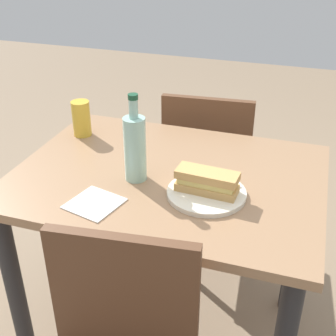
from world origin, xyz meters
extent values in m
plane|color=#8C755B|center=(0.00, 0.00, 0.00)|extent=(8.00, 8.00, 0.00)
cube|color=#997251|center=(0.00, 0.00, 0.75)|extent=(1.00, 0.74, 0.03)
cylinder|color=#262628|center=(-0.44, -0.31, 0.37)|extent=(0.06, 0.06, 0.74)
cylinder|color=#262628|center=(-0.44, 0.31, 0.37)|extent=(0.06, 0.06, 0.74)
cylinder|color=#262628|center=(0.44, 0.31, 0.37)|extent=(0.06, 0.06, 0.74)
cube|color=brown|center=(0.00, 0.65, 0.45)|extent=(0.43, 0.43, 0.02)
cube|color=brown|center=(0.02, 0.47, 0.66)|extent=(0.38, 0.06, 0.40)
cylinder|color=brown|center=(0.16, 0.84, 0.22)|extent=(0.04, 0.04, 0.44)
cylinder|color=brown|center=(-0.19, 0.81, 0.22)|extent=(0.04, 0.04, 0.44)
cylinder|color=brown|center=(0.19, 0.49, 0.22)|extent=(0.04, 0.04, 0.44)
cylinder|color=brown|center=(-0.16, 0.46, 0.22)|extent=(0.04, 0.04, 0.44)
cube|color=brown|center=(0.04, -0.47, 0.66)|extent=(0.38, 0.07, 0.40)
cylinder|color=silver|center=(0.15, -0.09, 0.77)|extent=(0.24, 0.24, 0.01)
cube|color=tan|center=(0.15, -0.09, 0.79)|extent=(0.19, 0.08, 0.02)
cube|color=#DBC66B|center=(0.15, -0.09, 0.81)|extent=(0.17, 0.07, 0.02)
cube|color=tan|center=(0.15, -0.09, 0.84)|extent=(0.19, 0.08, 0.02)
cube|color=silver|center=(0.20, -0.04, 0.78)|extent=(0.10, 0.01, 0.00)
cube|color=#59331E|center=(0.11, -0.04, 0.78)|extent=(0.08, 0.01, 0.01)
cylinder|color=#99C6B7|center=(-0.09, -0.06, 0.87)|extent=(0.07, 0.07, 0.21)
cylinder|color=#99C6B7|center=(-0.09, -0.06, 1.00)|extent=(0.03, 0.03, 0.06)
cylinder|color=#19472D|center=(-0.09, -0.06, 1.04)|extent=(0.03, 0.03, 0.02)
cylinder|color=gold|center=(-0.40, 0.18, 0.83)|extent=(0.07, 0.07, 0.13)
cube|color=white|center=(-0.15, -0.24, 0.77)|extent=(0.17, 0.17, 0.00)
camera|label=1|loc=(0.40, -1.22, 1.51)|focal=48.39mm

